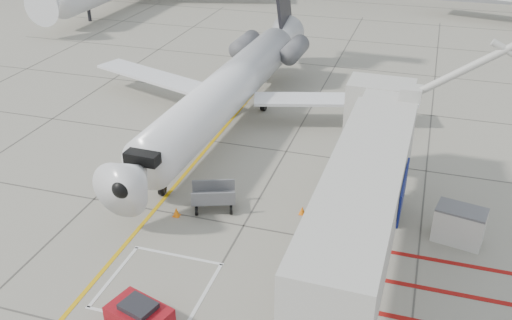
% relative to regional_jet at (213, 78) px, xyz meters
% --- Properties ---
extents(ground_plane, '(260.00, 260.00, 0.00)m').
position_rel_regional_jet_xyz_m(ground_plane, '(4.61, -12.42, -3.91)').
color(ground_plane, gray).
rests_on(ground_plane, ground).
extents(regional_jet, '(24.64, 30.59, 7.81)m').
position_rel_regional_jet_xyz_m(regional_jet, '(0.00, 0.00, 0.00)').
color(regional_jet, white).
rests_on(regional_jet, ground_plane).
extents(jet_bridge, '(9.09, 18.51, 7.33)m').
position_rel_regional_jet_xyz_m(jet_bridge, '(10.18, -11.15, -0.24)').
color(jet_bridge, beige).
rests_on(jet_bridge, ground_plane).
extents(pushback_tug, '(2.56, 2.00, 1.31)m').
position_rel_regional_jet_xyz_m(pushback_tug, '(3.11, -15.86, -3.25)').
color(pushback_tug, maroon).
rests_on(pushback_tug, ground_plane).
extents(baggage_cart, '(2.45, 1.99, 1.33)m').
position_rel_regional_jet_xyz_m(baggage_cart, '(2.75, -7.43, -3.24)').
color(baggage_cart, '#5D5D62').
rests_on(baggage_cart, ground_plane).
extents(ground_power_unit, '(2.34, 1.64, 1.69)m').
position_rel_regional_jet_xyz_m(ground_power_unit, '(14.19, -6.66, -3.06)').
color(ground_power_unit, beige).
rests_on(ground_power_unit, ground_plane).
extents(cone_nose, '(0.34, 0.34, 0.48)m').
position_rel_regional_jet_xyz_m(cone_nose, '(1.25, -8.58, -3.67)').
color(cone_nose, orange).
rests_on(cone_nose, ground_plane).
extents(cone_side, '(0.31, 0.31, 0.43)m').
position_rel_regional_jet_xyz_m(cone_side, '(7.02, -6.62, -3.69)').
color(cone_side, orange).
rests_on(cone_side, ground_plane).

